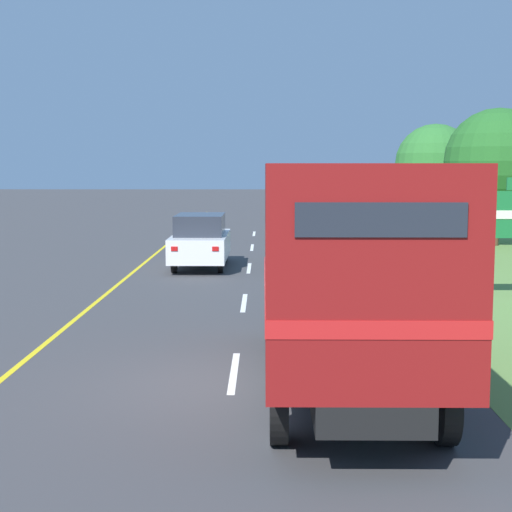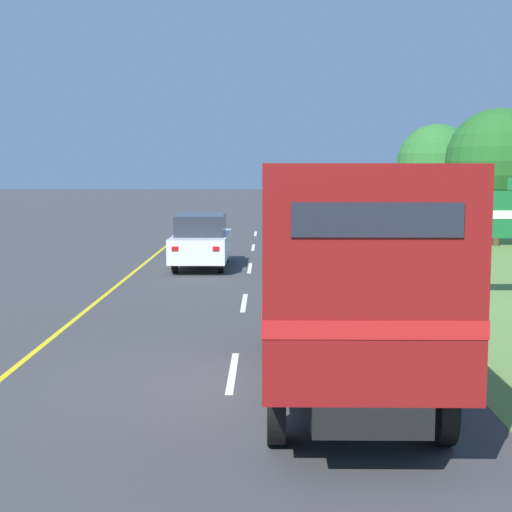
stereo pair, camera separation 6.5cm
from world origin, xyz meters
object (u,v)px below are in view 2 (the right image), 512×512
Objects in this scene: horse_trailer_truck at (342,264)px; roadside_tree_far at (437,164)px; roadside_tree_mid at (499,161)px; highway_sign at (491,219)px; lead_car_white at (201,240)px.

horse_trailer_truck is 30.42m from roadside_tree_far.
horse_trailer_truck is 1.35× the size of roadside_tree_mid.
roadside_tree_mid is (4.11, 13.48, 1.51)m from highway_sign.
roadside_tree_far is at bearing 97.01° from roadside_tree_mid.
roadside_tree_mid reaches higher than lead_car_white.
lead_car_white is 18.84m from roadside_tree_far.
roadside_tree_far is (7.69, 29.39, 1.55)m from horse_trailer_truck.
highway_sign is 0.53× the size of roadside_tree_mid.
roadside_tree_mid is (11.97, 7.31, 2.66)m from lead_car_white.
horse_trailer_truck is at bearing -119.08° from highway_sign.
horse_trailer_truck is 2.54× the size of highway_sign.
highway_sign is 14.17m from roadside_tree_mid.
lead_car_white is 1.45× the size of highway_sign.
roadside_tree_far reaches higher than lead_car_white.
roadside_tree_mid reaches higher than highway_sign.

